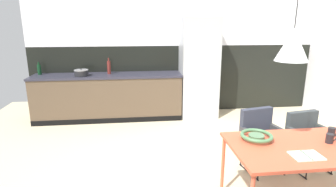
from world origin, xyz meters
TOP-DOWN VIEW (x-y plane):
  - ground_plane at (0.00, 0.00)m, footprint 7.95×7.95m
  - back_wall_splashback_dark at (0.00, 2.89)m, footprint 6.11×0.12m
  - back_wall_panel_upper at (0.00, 2.89)m, footprint 6.11×0.12m
  - kitchen_counter at (-1.47, 2.53)m, footprint 2.91×0.63m
  - refrigerator_column at (0.36, 2.53)m, footprint 0.74×0.60m
  - dining_table at (0.82, -0.56)m, footprint 1.63×0.84m
  - armchair_corner_seat at (0.70, 0.32)m, footprint 0.56×0.56m
  - armchair_far_side at (1.33, 0.27)m, footprint 0.55×0.54m
  - fruit_bowl at (0.31, -0.38)m, footprint 0.33×0.33m
  - open_book at (0.60, -0.77)m, footprint 0.27×0.19m
  - mug_glass_clear at (1.12, -0.39)m, footprint 0.12×0.07m
  - mug_dark_espresso at (1.00, -0.53)m, footprint 0.12×0.07m
  - cooking_pot at (-1.95, 2.42)m, footprint 0.27×0.27m
  - bottle_oil_tall at (-2.79, 2.68)m, footprint 0.07×0.07m
  - bottle_spice_small at (-1.44, 2.60)m, footprint 0.07×0.07m
  - pendant_lamp_over_table_near at (0.49, -0.54)m, footprint 0.29×0.29m

SIDE VIEW (x-z plane):
  - ground_plane at x=0.00m, z-range 0.00..0.00m
  - kitchen_counter at x=-1.47m, z-range 0.00..0.91m
  - armchair_far_side at x=1.33m, z-range 0.11..0.85m
  - armchair_corner_seat at x=0.70m, z-range 0.10..0.90m
  - dining_table at x=0.82m, z-range 0.32..1.06m
  - back_wall_splashback_dark at x=0.00m, z-range 0.00..1.43m
  - open_book at x=0.60m, z-range 0.73..0.75m
  - fruit_bowl at x=0.31m, z-range 0.74..0.81m
  - mug_dark_espresso at x=1.00m, z-range 0.74..0.83m
  - mug_glass_clear at x=1.12m, z-range 0.74..0.84m
  - cooking_pot at x=-1.95m, z-range 0.90..1.04m
  - refrigerator_column at x=0.36m, z-range 0.00..2.01m
  - bottle_oil_tall at x=-2.79m, z-range 0.89..1.13m
  - bottle_spice_small at x=-1.44m, z-range 0.88..1.20m
  - pendant_lamp_over_table_near at x=0.49m, z-range 1.08..2.33m
  - back_wall_panel_upper at x=0.00m, z-range 1.43..2.86m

